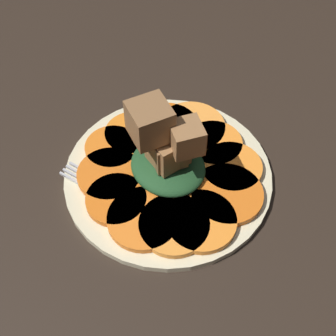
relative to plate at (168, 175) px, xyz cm
name	(u,v)px	position (x,y,z in cm)	size (l,w,h in cm)	color
table_slab	(168,182)	(0.00, 0.00, -1.52)	(120.00, 120.00, 2.00)	black
plate	(168,175)	(0.00, 0.00, 0.00)	(27.93, 27.93, 1.05)	beige
carrot_slice_0	(112,148)	(-8.31, -2.71, 1.02)	(7.53, 7.53, 0.87)	orange
carrot_slice_1	(109,174)	(-5.05, -5.97, 1.02)	(8.62, 8.62, 0.87)	orange
carrot_slice_2	(116,200)	(-1.37, -7.96, 1.02)	(7.84, 7.84, 0.87)	orange
carrot_slice_3	(144,218)	(3.16, -7.39, 1.02)	(9.15, 9.15, 0.87)	orange
carrot_slice_4	(174,225)	(6.45, -5.32, 1.02)	(8.82, 8.82, 0.87)	orange
carrot_slice_5	(201,221)	(8.39, -2.58, 1.02)	(8.91, 8.91, 0.87)	orange
carrot_slice_6	(227,194)	(8.03, 2.74, 1.02)	(9.40, 9.40, 0.87)	orange
carrot_slice_7	(231,167)	(5.59, 6.46, 1.02)	(8.31, 8.31, 0.87)	orange
carrot_slice_8	(214,144)	(1.14, 7.86, 1.02)	(8.00, 8.00, 0.87)	orange
carrot_slice_9	(192,127)	(-3.12, 7.88, 1.02)	(9.65, 9.65, 0.87)	#F99439
carrot_slice_10	(166,128)	(-5.62, 5.20, 1.02)	(9.41, 9.41, 0.87)	#D66014
carrot_slice_11	(133,134)	(-8.22, 1.04, 1.02)	(7.90, 7.90, 0.87)	orange
center_pile	(169,151)	(0.06, 0.07, 5.06)	(10.38, 9.35, 12.14)	#1E4723
fork	(115,195)	(-2.18, -7.53, 0.78)	(17.41, 5.70, 0.40)	#B2B2B7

